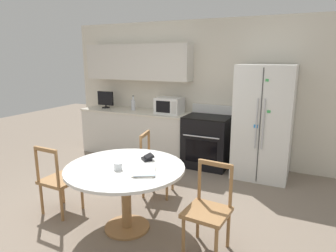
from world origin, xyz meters
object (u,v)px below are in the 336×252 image
object	(u,v)px
candle_glass	(118,167)
wallet	(148,158)
microwave	(169,106)
dining_chair_left	(59,180)
dining_chair_far	(156,165)
refrigerator	(263,122)
oven_range	(207,141)
dining_chair_right	(208,211)
countertop_tv	(106,99)
counter_bottle	(133,105)

from	to	relation	value
candle_glass	wallet	size ratio (longest dim) A/B	0.51
microwave	dining_chair_left	bearing A→B (deg)	-98.54
dining_chair_far	dining_chair_left	size ratio (longest dim) A/B	1.00
refrigerator	dining_chair_far	size ratio (longest dim) A/B	2.03
dining_chair_left	oven_range	bearing A→B (deg)	66.92
wallet	dining_chair_far	bearing A→B (deg)	109.95
dining_chair_right	oven_range	bearing A→B (deg)	-66.91
microwave	dining_chair_far	xyz separation A→B (m)	(0.48, -1.45, -0.62)
countertop_tv	candle_glass	world-z (taller)	countertop_tv
dining_chair_right	wallet	xyz separation A→B (m)	(-0.84, 0.27, 0.35)
refrigerator	countertop_tv	size ratio (longest dim) A/B	5.04
wallet	dining_chair_left	bearing A→B (deg)	-162.08
oven_range	counter_bottle	xyz separation A→B (m)	(-1.58, 0.07, 0.54)
countertop_tv	counter_bottle	xyz separation A→B (m)	(0.66, 0.03, -0.07)
counter_bottle	candle_glass	bearing A→B (deg)	-61.35
counter_bottle	dining_chair_left	size ratio (longest dim) A/B	0.32
dining_chair_left	wallet	bearing A→B (deg)	20.07
refrigerator	counter_bottle	size ratio (longest dim) A/B	6.30
oven_range	dining_chair_left	world-z (taller)	oven_range
refrigerator	countertop_tv	bearing A→B (deg)	178.25
dining_chair_far	oven_range	bearing A→B (deg)	156.57
counter_bottle	wallet	bearing A→B (deg)	-54.45
dining_chair_far	countertop_tv	bearing A→B (deg)	-138.41
refrigerator	wallet	world-z (taller)	refrigerator
microwave	dining_chair_right	world-z (taller)	microwave
oven_range	dining_chair_right	xyz separation A→B (m)	(0.78, -2.33, -0.03)
counter_bottle	dining_chair_right	xyz separation A→B (m)	(2.36, -2.40, -0.58)
dining_chair_left	dining_chair_right	bearing A→B (deg)	4.56
oven_range	dining_chair_far	world-z (taller)	oven_range
countertop_tv	dining_chair_right	xyz separation A→B (m)	(3.02, -2.37, -0.65)
dining_chair_right	wallet	distance (m)	0.95
dining_chair_far	wallet	bearing A→B (deg)	8.28
counter_bottle	dining_chair_far	distance (m)	2.04
refrigerator	dining_chair_right	world-z (taller)	refrigerator
wallet	oven_range	bearing A→B (deg)	88.44
dining_chair_far	microwave	bearing A→B (deg)	-173.47
countertop_tv	dining_chair_right	bearing A→B (deg)	-38.19
dining_chair_far	dining_chair_left	distance (m)	1.31
counter_bottle	wallet	distance (m)	2.63
candle_glass	dining_chair_left	bearing A→B (deg)	176.34
microwave	candle_glass	world-z (taller)	microwave
refrigerator	wallet	size ratio (longest dim) A/B	10.48
oven_range	counter_bottle	distance (m)	1.67
dining_chair_left	candle_glass	distance (m)	1.01
oven_range	counter_bottle	bearing A→B (deg)	177.50
counter_bottle	candle_glass	distance (m)	2.91
dining_chair_far	wallet	xyz separation A→B (m)	(0.24, -0.65, 0.35)
counter_bottle	dining_chair_left	world-z (taller)	counter_bottle
oven_range	microwave	world-z (taller)	microwave
candle_glass	wallet	xyz separation A→B (m)	(0.13, 0.41, -0.01)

